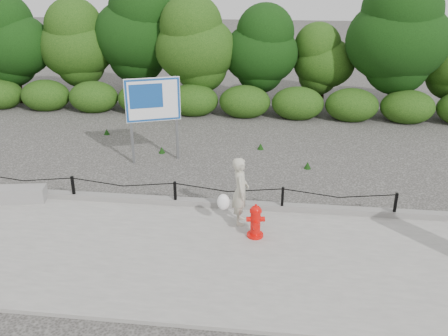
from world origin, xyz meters
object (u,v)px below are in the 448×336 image
concrete_block (21,194)px  pedestrian (239,192)px  fire_hydrant (255,221)px  advertising_sign (153,104)px

concrete_block → pedestrian: bearing=-4.3°
fire_hydrant → pedestrian: size_ratio=0.49×
concrete_block → advertising_sign: bearing=50.8°
fire_hydrant → advertising_sign: size_ratio=0.30×
fire_hydrant → advertising_sign: (-3.16, 4.03, 1.31)m
fire_hydrant → pedestrian: (-0.39, 0.55, 0.39)m
advertising_sign → concrete_block: bearing=-151.0°
pedestrian → advertising_sign: (-2.77, 3.47, 0.92)m
pedestrian → fire_hydrant: bearing=-150.3°
fire_hydrant → concrete_block: size_ratio=0.65×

